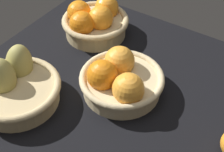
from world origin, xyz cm
name	(u,v)px	position (x,y,z in cm)	size (l,w,h in cm)	color
market_tray	(123,98)	(0.00, 0.00, 1.50)	(84.00, 72.00, 3.00)	black
basket_center	(120,80)	(-1.34, 0.39, 7.27)	(21.70, 21.70, 10.80)	#D3BC8C
basket_near_left_pears	(15,86)	(-21.94, -15.72, 7.04)	(22.35, 22.35, 12.85)	tan
basket_far_left	(94,21)	(-21.41, 17.37, 7.72)	(20.57, 20.57, 10.90)	tan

